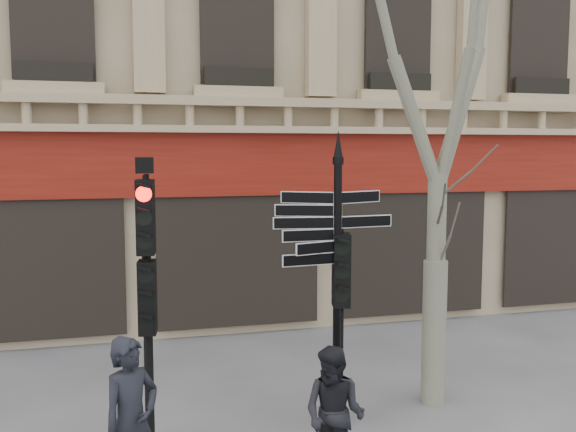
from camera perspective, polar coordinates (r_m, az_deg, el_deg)
The scene contains 6 objects.
fingerpost at distance 8.88m, azimuth 4.43°, elevation -1.20°, with size 1.88×1.88×4.16m.
traffic_signal_main at distance 8.40m, azimuth -12.46°, elevation -4.46°, with size 0.46×0.36×3.80m.
traffic_signal_secondary at distance 9.19m, azimuth 4.62°, elevation -6.62°, with size 0.52×0.42×2.72m.
plane_tree at distance 10.05m, azimuth 13.53°, elevation 18.06°, with size 3.24×3.24×8.60m.
pedestrian_a at distance 7.45m, azimuth -13.77°, elevation -17.47°, with size 0.70×0.46×1.91m, color black.
pedestrian_b at distance 7.88m, azimuth 4.15°, elevation -17.18°, with size 0.78×0.61×1.60m, color black.
Camera 1 is at (-2.38, -8.15, 3.89)m, focal length 40.00 mm.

